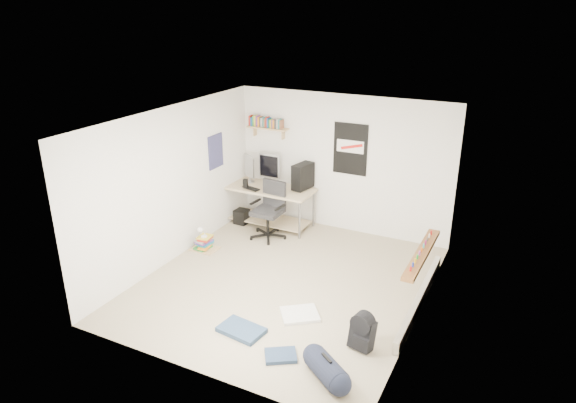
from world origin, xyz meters
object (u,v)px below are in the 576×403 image
at_px(backpack, 362,334).
at_px(book_stack, 204,241).
at_px(office_chair, 268,212).
at_px(desk, 269,207).
at_px(duffel_bag, 326,369).

relative_size(backpack, book_stack, 0.78).
bearing_deg(office_chair, desk, 121.85).
relative_size(office_chair, duffel_bag, 1.91).
height_order(duffel_bag, book_stack, duffel_bag).
relative_size(duffel_bag, book_stack, 1.12).
xyz_separation_m(desk, duffel_bag, (2.62, -3.49, -0.22)).
bearing_deg(backpack, office_chair, 150.50).
distance_m(desk, duffel_bag, 4.37).
height_order(desk, duffel_bag, desk).
relative_size(office_chair, backpack, 2.72).
height_order(desk, office_chair, office_chair).
height_order(desk, backpack, desk).
bearing_deg(duffel_bag, book_stack, -177.93).
bearing_deg(desk, book_stack, -127.40).
xyz_separation_m(duffel_bag, book_stack, (-3.12, 2.08, 0.01)).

